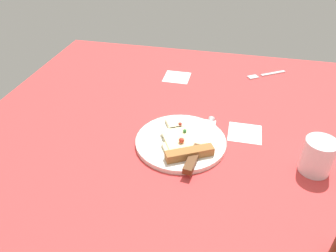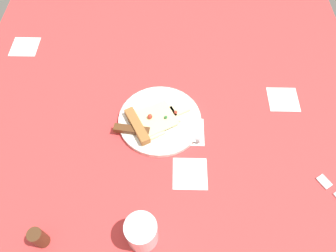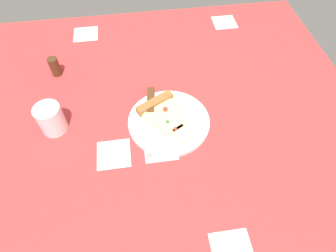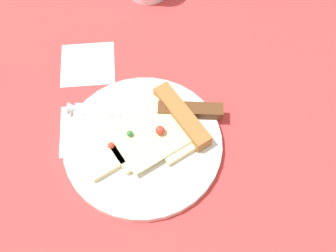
{
  "view_description": "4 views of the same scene",
  "coord_description": "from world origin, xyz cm",
  "views": [
    {
      "loc": [
        -11.02,
        68.15,
        53.87
      ],
      "look_at": [
        4.56,
        -0.24,
        3.67
      ],
      "focal_mm": 34.9,
      "sensor_mm": 36.0,
      "label": 1
    },
    {
      "loc": [
        -50.47,
        -1.62,
        77.23
      ],
      "look_at": [
        -2.19,
        -0.63,
        1.85
      ],
      "focal_mm": 34.25,
      "sensor_mm": 36.0,
      "label": 2
    },
    {
      "loc": [
        -6.81,
        -48.05,
        66.0
      ],
      "look_at": [
        -0.08,
        -1.55,
        3.03
      ],
      "focal_mm": 30.25,
      "sensor_mm": 36.0,
      "label": 3
    },
    {
      "loc": [
        30.09,
        2.97,
        57.33
      ],
      "look_at": [
        -0.55,
        5.67,
        3.4
      ],
      "focal_mm": 45.42,
      "sensor_mm": 36.0,
      "label": 4
    }
  ],
  "objects": [
    {
      "name": "ground_plane",
      "position": [
        -0.0,
        0.02,
        -1.5
      ],
      "size": [
        122.1,
        122.1,
        3.0
      ],
      "color": "#D13838",
      "rests_on": "ground"
    },
    {
      "name": "pepper_shaker",
      "position": [
        -33.48,
        27.76,
        3.26
      ],
      "size": [
        3.26,
        3.26,
        6.51
      ],
      "primitive_type": "cylinder",
      "color": "#4C2D19",
      "rests_on": "ground_plane"
    },
    {
      "name": "drinking_glass",
      "position": [
        -32.08,
        4.64,
        4.32
      ],
      "size": [
        7.26,
        7.26,
        8.64
      ],
      "primitive_type": "cylinder",
      "color": "white",
      "rests_on": "ground_plane"
    },
    {
      "name": "pizza_slice",
      "position": [
        -0.6,
        4.09,
        2.05
      ],
      "size": [
        15.18,
        19.01,
        2.69
      ],
      "rotation": [
        0.0,
        0.0,
        3.64
      ],
      "color": "beige",
      "rests_on": "plate"
    },
    {
      "name": "knife",
      "position": [
        -4.34,
        4.86,
        1.87
      ],
      "size": [
        5.08,
        24.07,
        2.45
      ],
      "rotation": [
        0.0,
        0.0,
        3.02
      ],
      "color": "silver",
      "rests_on": "plate"
    },
    {
      "name": "plate",
      "position": [
        0.65,
        1.78,
        0.63
      ],
      "size": [
        23.74,
        23.74,
        1.26
      ],
      "primitive_type": "cylinder",
      "color": "white",
      "rests_on": "ground_plane"
    }
  ]
}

